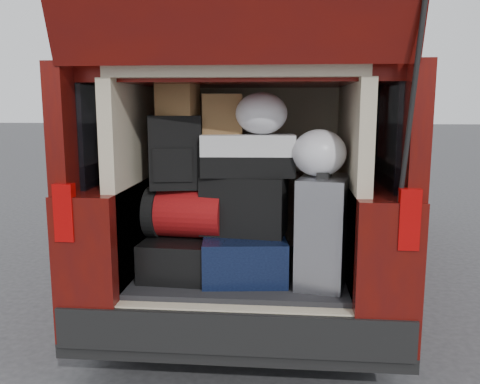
% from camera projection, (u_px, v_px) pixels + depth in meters
% --- Properties ---
extents(ground, '(80.00, 80.00, 0.00)m').
position_uv_depth(ground, '(238.00, 371.00, 3.02)').
color(ground, '#333335').
rests_on(ground, ground).
extents(minivan, '(1.90, 5.35, 2.77)m').
position_uv_depth(minivan, '(257.00, 176.00, 4.69)').
color(minivan, black).
rests_on(minivan, ground).
extents(load_floor, '(1.24, 1.05, 0.55)m').
position_uv_depth(load_floor, '(242.00, 309.00, 3.24)').
color(load_floor, black).
rests_on(load_floor, ground).
extents(black_hardshell, '(0.45, 0.59, 0.23)m').
position_uv_depth(black_hardshell, '(183.00, 254.00, 3.11)').
color(black_hardshell, black).
rests_on(black_hardshell, load_floor).
extents(navy_hardshell, '(0.54, 0.63, 0.25)m').
position_uv_depth(navy_hardshell, '(244.00, 254.00, 3.06)').
color(navy_hardshell, black).
rests_on(navy_hardshell, load_floor).
extents(silver_roller, '(0.34, 0.46, 0.62)m').
position_uv_depth(silver_roller, '(323.00, 230.00, 2.88)').
color(silver_roller, silver).
rests_on(silver_roller, load_floor).
extents(red_duffel, '(0.48, 0.34, 0.30)m').
position_uv_depth(red_duffel, '(186.00, 212.00, 3.05)').
color(red_duffel, maroon).
rests_on(red_duffel, black_hardshell).
extents(black_soft_case, '(0.52, 0.35, 0.35)m').
position_uv_depth(black_soft_case, '(245.00, 204.00, 3.02)').
color(black_soft_case, black).
rests_on(black_soft_case, navy_hardshell).
extents(backpack, '(0.33, 0.24, 0.43)m').
position_uv_depth(backpack, '(175.00, 152.00, 2.98)').
color(backpack, black).
rests_on(backpack, red_duffel).
extents(twotone_duffel, '(0.55, 0.31, 0.24)m').
position_uv_depth(twotone_duffel, '(248.00, 155.00, 2.97)').
color(twotone_duffel, silver).
rests_on(twotone_duffel, black_soft_case).
extents(grocery_sack_lower, '(0.24, 0.21, 0.20)m').
position_uv_depth(grocery_sack_lower, '(178.00, 98.00, 2.93)').
color(grocery_sack_lower, brown).
rests_on(grocery_sack_lower, backpack).
extents(grocery_sack_upper, '(0.26, 0.23, 0.23)m').
position_uv_depth(grocery_sack_upper, '(221.00, 114.00, 3.00)').
color(grocery_sack_upper, brown).
rests_on(grocery_sack_upper, twotone_duffel).
extents(plastic_bag_center, '(0.31, 0.29, 0.24)m').
position_uv_depth(plastic_bag_center, '(261.00, 113.00, 2.92)').
color(plastic_bag_center, silver).
rests_on(plastic_bag_center, twotone_duffel).
extents(plastic_bag_right, '(0.30, 0.28, 0.26)m').
position_uv_depth(plastic_bag_right, '(319.00, 153.00, 2.83)').
color(plastic_bag_right, silver).
rests_on(plastic_bag_right, silver_roller).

